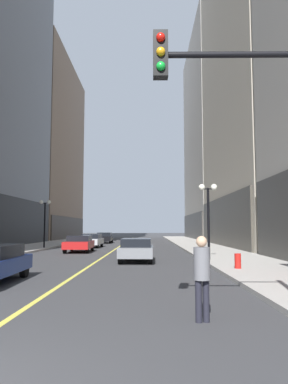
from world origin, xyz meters
name	(u,v)px	position (x,y,z in m)	size (l,w,h in m)	color
ground_plane	(120,246)	(0.00, 35.00, 0.00)	(200.00, 200.00, 0.00)	#38383A
sidewalk_left	(40,246)	(-8.25, 35.00, 0.07)	(4.50, 78.00, 0.15)	#ADA8A0
sidewalk_right	(199,246)	(8.25, 35.00, 0.07)	(4.50, 78.00, 0.15)	#ADA8A0
lane_centre_stripe	(120,246)	(0.00, 35.00, 0.00)	(0.16, 70.00, 0.01)	#E5D64C
building_left_far	(34,150)	(-16.86, 60.00, 15.38)	(12.93, 26.00, 30.88)	gray
building_right_far	(224,137)	(16.13, 60.00, 17.57)	(11.47, 26.00, 35.30)	#A8A399
car_grey	(137,249)	(2.30, 17.57, 0.72)	(1.92, 4.26, 1.32)	slate
car_red	(79,243)	(-2.50, 25.94, 0.72)	(2.07, 4.51, 1.32)	#B21919
car_silver	(91,240)	(-2.61, 32.90, 0.72)	(1.98, 4.27, 1.32)	#B7B7BC
car_black	(105,237)	(-2.54, 43.42, 0.72)	(1.94, 4.47, 1.32)	black
pedestrian_in_grey_suit	(202,271)	(4.08, 3.98, 1.03)	(0.40, 0.40, 1.76)	black
traffic_light_near_right	(277,130)	(5.35, 2.91, 3.74)	(3.43, 0.35, 5.65)	black
street_lamp_left_far	(45,213)	(-6.40, 29.87, 3.26)	(1.06, 0.36, 4.43)	black
street_lamp_right_mid	(208,204)	(6.40, 17.48, 3.26)	(1.06, 0.36, 4.43)	black
fire_hydrant_right	(238,263)	(6.90, 12.76, 0.40)	(0.28, 0.28, 0.80)	red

